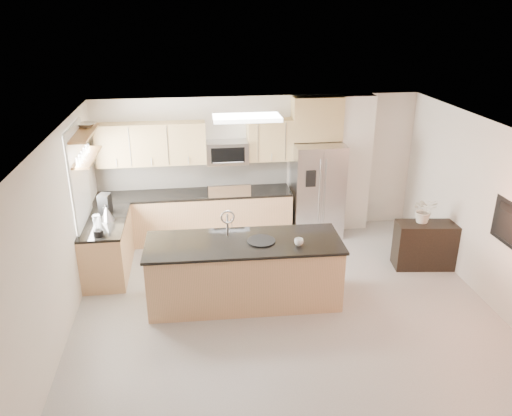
{
  "coord_description": "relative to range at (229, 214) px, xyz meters",
  "views": [
    {
      "loc": [
        -1.24,
        -5.71,
        4.12
      ],
      "look_at": [
        -0.3,
        1.3,
        1.23
      ],
      "focal_mm": 35.0,
      "sensor_mm": 36.0,
      "label": 1
    }
  ],
  "objects": [
    {
      "name": "range",
      "position": [
        0.0,
        0.0,
        0.0
      ],
      "size": [
        0.76,
        0.64,
        1.14
      ],
      "color": "black",
      "rests_on": "floor"
    },
    {
      "name": "shelf_upper",
      "position": [
        -2.25,
        -0.97,
        1.85
      ],
      "size": [
        0.3,
        1.2,
        0.04
      ],
      "primitive_type": "cube",
      "color": "brown",
      "rests_on": "wall_left"
    },
    {
      "name": "kettle",
      "position": [
        -2.02,
        -1.08,
        0.57
      ],
      "size": [
        0.22,
        0.22,
        0.28
      ],
      "color": "#ACACAE",
      "rests_on": "left_counter"
    },
    {
      "name": "coffee_maker",
      "position": [
        -2.09,
        -0.76,
        0.6
      ],
      "size": [
        0.21,
        0.24,
        0.33
      ],
      "color": "black",
      "rests_on": "left_counter"
    },
    {
      "name": "microwave",
      "position": [
        0.0,
        0.12,
        1.16
      ],
      "size": [
        0.76,
        0.4,
        0.4
      ],
      "color": "#ACACAE",
      "rests_on": "upper_cabinets"
    },
    {
      "name": "island",
      "position": [
        0.04,
        -2.24,
        0.02
      ],
      "size": [
        2.85,
        1.09,
        1.4
      ],
      "rotation": [
        0.0,
        0.0,
        -0.03
      ],
      "color": "tan",
      "rests_on": "floor"
    },
    {
      "name": "floor",
      "position": [
        0.6,
        -2.92,
        -0.47
      ],
      "size": [
        6.5,
        6.5,
        0.0
      ],
      "primitive_type": "plane",
      "color": "#AAA7A2",
      "rests_on": "ground"
    },
    {
      "name": "left_counter",
      "position": [
        -2.07,
        -1.07,
        -0.01
      ],
      "size": [
        0.66,
        1.5,
        0.92
      ],
      "color": "tan",
      "rests_on": "floor"
    },
    {
      "name": "partition_column",
      "position": [
        2.42,
        0.18,
        0.83
      ],
      "size": [
        0.6,
        0.3,
        2.6
      ],
      "primitive_type": "cube",
      "color": "silver",
      "rests_on": "floor"
    },
    {
      "name": "wall_right",
      "position": [
        3.6,
        -2.92,
        0.83
      ],
      "size": [
        0.02,
        6.5,
        2.6
      ],
      "primitive_type": "cube",
      "color": "silver",
      "rests_on": "floor"
    },
    {
      "name": "back_counter",
      "position": [
        -0.63,
        0.01,
        -0.0
      ],
      "size": [
        3.55,
        0.66,
        1.44
      ],
      "color": "tan",
      "rests_on": "floor"
    },
    {
      "name": "ceiling_fixture",
      "position": [
        0.2,
        -1.32,
        2.09
      ],
      "size": [
        1.0,
        0.5,
        0.06
      ],
      "primitive_type": "cube",
      "color": "white",
      "rests_on": "ceiling"
    },
    {
      "name": "blender",
      "position": [
        -2.07,
        -1.66,
        0.59
      ],
      "size": [
        0.15,
        0.15,
        0.34
      ],
      "color": "black",
      "rests_on": "left_counter"
    },
    {
      "name": "credenza",
      "position": [
        3.15,
        -1.6,
        -0.08
      ],
      "size": [
        1.03,
        0.53,
        0.79
      ],
      "primitive_type": "cube",
      "rotation": [
        0.0,
        0.0,
        -0.12
      ],
      "color": "black",
      "rests_on": "floor"
    },
    {
      "name": "upper_cabinets",
      "position": [
        -0.7,
        0.16,
        1.35
      ],
      "size": [
        3.5,
        0.33,
        0.75
      ],
      "color": "tan",
      "rests_on": "wall_back"
    },
    {
      "name": "cup",
      "position": [
        0.79,
        -2.46,
        0.55
      ],
      "size": [
        0.14,
        0.14,
        0.1
      ],
      "primitive_type": "imported",
      "rotation": [
        0.0,
        0.0,
        0.09
      ],
      "color": "white",
      "rests_on": "island"
    },
    {
      "name": "platter",
      "position": [
        0.28,
        -2.27,
        0.51
      ],
      "size": [
        0.52,
        0.52,
        0.02
      ],
      "primitive_type": "cylinder",
      "rotation": [
        0.0,
        0.0,
        0.35
      ],
      "color": "black",
      "rests_on": "island"
    },
    {
      "name": "wall_left",
      "position": [
        -2.4,
        -2.92,
        0.83
      ],
      "size": [
        0.02,
        6.5,
        2.6
      ],
      "primitive_type": "cube",
      "color": "silver",
      "rests_on": "floor"
    },
    {
      "name": "refrigerator",
      "position": [
        1.66,
        -0.05,
        0.42
      ],
      "size": [
        0.92,
        0.78,
        1.78
      ],
      "color": "#ACACAE",
      "rests_on": "floor"
    },
    {
      "name": "window",
      "position": [
        -2.38,
        -1.07,
        1.18
      ],
      "size": [
        0.04,
        1.15,
        1.65
      ],
      "color": "white",
      "rests_on": "wall_left"
    },
    {
      "name": "bowl",
      "position": [
        -2.25,
        -0.65,
        1.91
      ],
      "size": [
        0.46,
        0.46,
        0.09
      ],
      "primitive_type": "imported",
      "rotation": [
        0.0,
        0.0,
        -0.38
      ],
      "color": "#ACACAE",
      "rests_on": "shelf_upper"
    },
    {
      "name": "wall_back",
      "position": [
        0.6,
        0.33,
        0.83
      ],
      "size": [
        6.0,
        0.02,
        2.6
      ],
      "primitive_type": "cube",
      "color": "silver",
      "rests_on": "floor"
    },
    {
      "name": "ceiling",
      "position": [
        0.6,
        -2.92,
        2.13
      ],
      "size": [
        6.0,
        6.5,
        0.02
      ],
      "primitive_type": "cube",
      "color": "white",
      "rests_on": "wall_back"
    },
    {
      "name": "shelf_lower",
      "position": [
        -2.25,
        -0.97,
        1.48
      ],
      "size": [
        0.3,
        1.2,
        0.04
      ],
      "primitive_type": "cube",
      "color": "brown",
      "rests_on": "wall_left"
    },
    {
      "name": "flower_vase",
      "position": [
        3.08,
        -1.53,
        0.64
      ],
      "size": [
        0.63,
        0.56,
        0.65
      ],
      "primitive_type": "imported",
      "rotation": [
        0.0,
        0.0,
        -0.1
      ],
      "color": "beige",
      "rests_on": "credenza"
    },
    {
      "name": "television",
      "position": [
        3.51,
        -3.12,
        0.88
      ],
      "size": [
        0.14,
        1.08,
        0.62
      ],
      "primitive_type": "imported",
      "rotation": [
        0.0,
        0.0,
        1.57
      ],
      "color": "black",
      "rests_on": "wall_right"
    }
  ]
}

